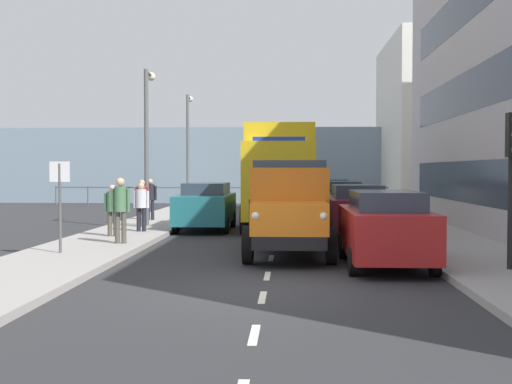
{
  "coord_description": "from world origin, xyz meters",
  "views": [
    {
      "loc": [
        -0.48,
        12.1,
        2.19
      ],
      "look_at": [
        0.76,
        -11.42,
        1.4
      ],
      "focal_mm": 46.21,
      "sensor_mm": 36.0,
      "label": 1
    }
  ],
  "objects_px": {
    "pedestrian_by_lamp": "(121,205)",
    "pedestrian_near_railing": "(142,199)",
    "pedestrian_couple_a": "(150,196)",
    "truck_vintage_orange": "(290,210)",
    "car_red_kerbside_near": "(385,227)",
    "car_white_kerbside_3": "(332,196)",
    "lorry_cargo_yellow": "(280,173)",
    "car_maroon_kerbside_1": "(356,210)",
    "street_sign": "(60,191)",
    "pedestrian_couple_b": "(141,203)",
    "car_grey_kerbside_2": "(341,201)",
    "pedestrian_in_dark_coat": "(113,206)",
    "car_teal_oppositeside_0": "(206,206)",
    "lamp_post_promenade": "(147,131)",
    "lamp_post_far": "(188,140)"
  },
  "relations": [
    {
      "from": "street_sign",
      "to": "pedestrian_couple_a",
      "type": "bearing_deg",
      "value": -89.58
    },
    {
      "from": "pedestrian_couple_b",
      "to": "lamp_post_promenade",
      "type": "relative_size",
      "value": 0.28
    },
    {
      "from": "car_grey_kerbside_2",
      "to": "pedestrian_in_dark_coat",
      "type": "distance_m",
      "value": 10.82
    },
    {
      "from": "car_grey_kerbside_2",
      "to": "car_white_kerbside_3",
      "type": "height_order",
      "value": "same"
    },
    {
      "from": "pedestrian_by_lamp",
      "to": "pedestrian_near_railing",
      "type": "height_order",
      "value": "pedestrian_by_lamp"
    },
    {
      "from": "car_maroon_kerbside_1",
      "to": "car_grey_kerbside_2",
      "type": "distance_m",
      "value": 6.3
    },
    {
      "from": "lamp_post_far",
      "to": "car_teal_oppositeside_0",
      "type": "bearing_deg",
      "value": 101.88
    },
    {
      "from": "pedestrian_in_dark_coat",
      "to": "pedestrian_couple_a",
      "type": "bearing_deg",
      "value": -87.77
    },
    {
      "from": "pedestrian_in_dark_coat",
      "to": "lamp_post_promenade",
      "type": "bearing_deg",
      "value": -92.61
    },
    {
      "from": "pedestrian_couple_b",
      "to": "lamp_post_promenade",
      "type": "xyz_separation_m",
      "value": [
        0.33,
        -2.52,
        2.53
      ]
    },
    {
      "from": "car_maroon_kerbside_1",
      "to": "lamp_post_far",
      "type": "distance_m",
      "value": 16.54
    },
    {
      "from": "car_red_kerbside_near",
      "to": "pedestrian_couple_a",
      "type": "xyz_separation_m",
      "value": [
        7.87,
        -11.69,
        0.24
      ]
    },
    {
      "from": "lorry_cargo_yellow",
      "to": "car_maroon_kerbside_1",
      "type": "relative_size",
      "value": 1.89
    },
    {
      "from": "lorry_cargo_yellow",
      "to": "pedestrian_couple_a",
      "type": "distance_m",
      "value": 5.7
    },
    {
      "from": "car_maroon_kerbside_1",
      "to": "lamp_post_far",
      "type": "height_order",
      "value": "lamp_post_far"
    },
    {
      "from": "pedestrian_in_dark_coat",
      "to": "car_red_kerbside_near",
      "type": "bearing_deg",
      "value": 146.54
    },
    {
      "from": "car_grey_kerbside_2",
      "to": "pedestrian_in_dark_coat",
      "type": "height_order",
      "value": "pedestrian_in_dark_coat"
    },
    {
      "from": "truck_vintage_orange",
      "to": "car_red_kerbside_near",
      "type": "xyz_separation_m",
      "value": [
        -2.15,
        1.59,
        -0.28
      ]
    },
    {
      "from": "pedestrian_by_lamp",
      "to": "truck_vintage_orange",
      "type": "bearing_deg",
      "value": 162.51
    },
    {
      "from": "car_maroon_kerbside_1",
      "to": "pedestrian_by_lamp",
      "type": "height_order",
      "value": "pedestrian_by_lamp"
    },
    {
      "from": "truck_vintage_orange",
      "to": "street_sign",
      "type": "bearing_deg",
      "value": 6.83
    },
    {
      "from": "car_red_kerbside_near",
      "to": "car_maroon_kerbside_1",
      "type": "xyz_separation_m",
      "value": [
        0.0,
        -6.42,
        0.0
      ]
    },
    {
      "from": "truck_vintage_orange",
      "to": "car_white_kerbside_3",
      "type": "xyz_separation_m",
      "value": [
        -2.15,
        -17.06,
        -0.29
      ]
    },
    {
      "from": "pedestrian_near_railing",
      "to": "lamp_post_promenade",
      "type": "distance_m",
      "value": 2.56
    },
    {
      "from": "pedestrian_couple_a",
      "to": "lamp_post_promenade",
      "type": "bearing_deg",
      "value": 100.08
    },
    {
      "from": "lorry_cargo_yellow",
      "to": "pedestrian_couple_a",
      "type": "xyz_separation_m",
      "value": [
        5.35,
        -1.73,
        -0.94
      ]
    },
    {
      "from": "pedestrian_near_railing",
      "to": "pedestrian_couple_a",
      "type": "distance_m",
      "value": 3.19
    },
    {
      "from": "lorry_cargo_yellow",
      "to": "car_teal_oppositeside_0",
      "type": "relative_size",
      "value": 1.83
    },
    {
      "from": "pedestrian_by_lamp",
      "to": "lamp_post_far",
      "type": "distance_m",
      "value": 17.9
    },
    {
      "from": "car_maroon_kerbside_1",
      "to": "lorry_cargo_yellow",
      "type": "bearing_deg",
      "value": -54.57
    },
    {
      "from": "car_grey_kerbside_2",
      "to": "pedestrian_in_dark_coat",
      "type": "xyz_separation_m",
      "value": [
        7.61,
        7.7,
        0.18
      ]
    },
    {
      "from": "pedestrian_near_railing",
      "to": "pedestrian_couple_b",
      "type": "bearing_deg",
      "value": 102.18
    },
    {
      "from": "car_maroon_kerbside_1",
      "to": "car_teal_oppositeside_0",
      "type": "relative_size",
      "value": 0.97
    },
    {
      "from": "truck_vintage_orange",
      "to": "lamp_post_far",
      "type": "height_order",
      "value": "lamp_post_far"
    },
    {
      "from": "pedestrian_near_railing",
      "to": "lamp_post_promenade",
      "type": "height_order",
      "value": "lamp_post_promenade"
    },
    {
      "from": "pedestrian_couple_a",
      "to": "lamp_post_far",
      "type": "bearing_deg",
      "value": -90.99
    },
    {
      "from": "lamp_post_far",
      "to": "street_sign",
      "type": "height_order",
      "value": "lamp_post_far"
    },
    {
      "from": "pedestrian_in_dark_coat",
      "to": "street_sign",
      "type": "relative_size",
      "value": 0.71
    },
    {
      "from": "car_white_kerbside_3",
      "to": "pedestrian_near_railing",
      "type": "height_order",
      "value": "pedestrian_near_railing"
    },
    {
      "from": "car_grey_kerbside_2",
      "to": "car_teal_oppositeside_0",
      "type": "relative_size",
      "value": 1.02
    },
    {
      "from": "car_grey_kerbside_2",
      "to": "pedestrian_couple_a",
      "type": "xyz_separation_m",
      "value": [
        7.87,
        1.03,
        0.24
      ]
    },
    {
      "from": "car_grey_kerbside_2",
      "to": "lamp_post_promenade",
      "type": "relative_size",
      "value": 0.8
    },
    {
      "from": "pedestrian_near_railing",
      "to": "car_white_kerbside_3",
      "type": "bearing_deg",
      "value": -126.47
    },
    {
      "from": "lamp_post_promenade",
      "to": "pedestrian_couple_a",
      "type": "bearing_deg",
      "value": -79.92
    },
    {
      "from": "car_white_kerbside_3",
      "to": "pedestrian_in_dark_coat",
      "type": "height_order",
      "value": "pedestrian_in_dark_coat"
    },
    {
      "from": "car_white_kerbside_3",
      "to": "lamp_post_far",
      "type": "xyz_separation_m",
      "value": [
        7.71,
        -2.11,
        2.94
      ]
    },
    {
      "from": "truck_vintage_orange",
      "to": "lamp_post_far",
      "type": "bearing_deg",
      "value": -73.83
    },
    {
      "from": "car_maroon_kerbside_1",
      "to": "pedestrian_by_lamp",
      "type": "relative_size",
      "value": 2.38
    },
    {
      "from": "pedestrian_in_dark_coat",
      "to": "lamp_post_far",
      "type": "height_order",
      "value": "lamp_post_far"
    },
    {
      "from": "truck_vintage_orange",
      "to": "car_grey_kerbside_2",
      "type": "xyz_separation_m",
      "value": [
        -2.15,
        -11.14,
        -0.28
      ]
    }
  ]
}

